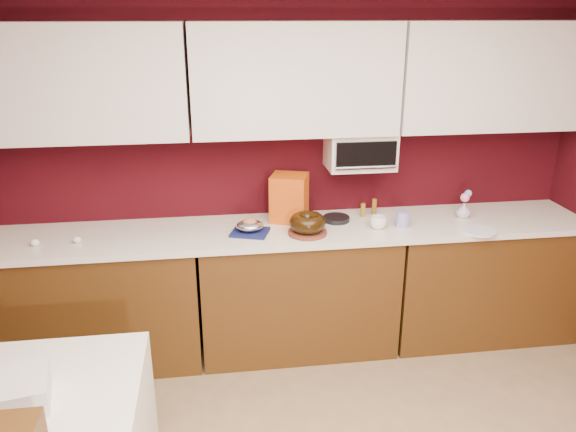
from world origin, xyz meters
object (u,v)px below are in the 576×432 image
Objects in this scene: coffee_mug at (378,221)px; newspaper_stack at (6,393)px; foil_ham_nest at (250,226)px; flower_vase at (464,210)px; pandoro_box at (289,198)px; bundt_cake at (307,223)px; blue_jar at (403,219)px; toaster_oven at (360,150)px.

coffee_mug reaches higher than newspaper_stack.
newspaper_stack is (-1.09, -1.36, -0.15)m from foil_ham_nest.
flower_vase is at bearing 3.47° from foil_ham_nest.
flower_vase is (1.21, -0.12, -0.10)m from pandoro_box.
flower_vase reaches higher than foil_ham_nest.
bundt_cake is 1.96m from newspaper_stack.
blue_jar is at bearing 1.82° from pandoro_box.
blue_jar is at bearing 3.77° from bundt_cake.
flower_vase is (0.72, -0.14, -0.42)m from toaster_oven.
flower_vase is (1.13, 0.15, -0.02)m from bundt_cake.
toaster_oven reaches higher than bundt_cake.
newspaper_stack is (-2.59, -1.45, -0.15)m from flower_vase.
bundt_cake is at bearing -144.03° from toaster_oven.
foil_ham_nest is 0.55× the size of newspaper_stack.
toaster_oven is 2.52m from newspaper_stack.
coffee_mug reaches higher than foil_ham_nest.
toaster_oven is 0.50m from coffee_mug.
bundt_cake is 1.14m from flower_vase.
pandoro_box is at bearing -177.53° from toaster_oven.
blue_jar is at bearing -1.10° from foil_ham_nest.
bundt_cake is at bearing 41.71° from newspaper_stack.
coffee_mug is 0.96× the size of blue_jar.
bundt_cake is 2.29× the size of coffee_mug.
pandoro_box is 3.13× the size of coffee_mug.
toaster_oven is at bearing 21.83° from pandoro_box.
coffee_mug is at bearing -176.34° from blue_jar.
bundt_cake is 0.37m from foil_ham_nest.
toaster_oven is 1.39× the size of pandoro_box.
foil_ham_nest is (-0.77, -0.23, -0.42)m from toaster_oven.
bundt_cake is 0.73× the size of pandoro_box.
pandoro_box is 2.11m from newspaper_stack.
toaster_oven is 3.79× the size of flower_vase.
toaster_oven is 0.85m from flower_vase.
flower_vase reaches higher than coffee_mug.
toaster_oven reaches higher than coffee_mug.
coffee_mug is 0.66m from flower_vase.
toaster_oven is 0.91m from foil_ham_nest.
pandoro_box reaches higher than flower_vase.
bundt_cake is at bearing -176.23° from blue_jar.
bundt_cake reaches higher than newspaper_stack.
pandoro_box is at bearing 174.29° from flower_vase.
foil_ham_nest is 1.50m from flower_vase.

